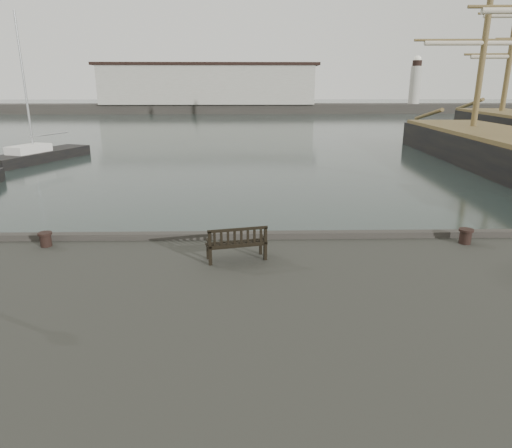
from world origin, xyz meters
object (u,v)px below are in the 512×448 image
at_px(bench, 237,249).
at_px(bollard_right, 465,236).
at_px(bollard_left, 46,239).
at_px(yacht_d, 39,158).

bearing_deg(bench, bollard_right, -3.37).
height_order(bench, bollard_left, bench).
xyz_separation_m(bollard_left, yacht_d, (-11.13, 25.16, -1.53)).
bearing_deg(bollard_right, bollard_left, 179.82).
bearing_deg(bollard_left, bench, -12.22).
relative_size(bollard_left, bollard_right, 0.94).
bearing_deg(bench, yacht_d, 108.86).
height_order(bollard_left, bollard_right, bollard_right).
xyz_separation_m(bench, bollard_right, (6.48, 1.12, -0.07)).
bearing_deg(bollard_right, yacht_d, 132.34).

